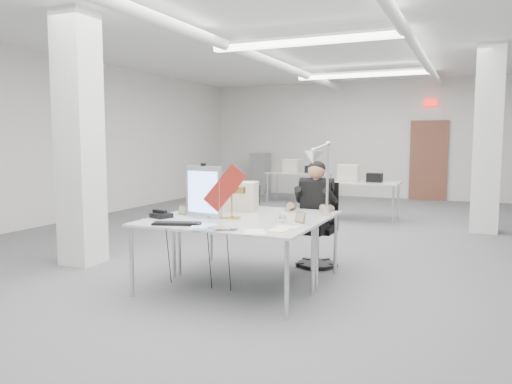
{
  "coord_description": "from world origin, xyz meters",
  "views": [
    {
      "loc": [
        2.32,
        -6.93,
        1.6
      ],
      "look_at": [
        0.15,
        -2.0,
        1.03
      ],
      "focal_mm": 35.0,
      "sensor_mm": 36.0,
      "label": 1
    }
  ],
  "objects_px": {
    "desk_main": "(222,225)",
    "architect_lamp": "(321,181)",
    "beige_monitor": "(241,196)",
    "seated_person": "(316,196)",
    "bankers_lamp": "(232,204)",
    "monitor": "(204,192)",
    "laptop": "(210,229)",
    "desk_phone": "(161,215)",
    "office_chair": "(317,227)"
  },
  "relations": [
    {
      "from": "desk_main",
      "to": "architect_lamp",
      "type": "distance_m",
      "value": 1.16
    },
    {
      "from": "desk_main",
      "to": "architect_lamp",
      "type": "xyz_separation_m",
      "value": [
        0.83,
        0.69,
        0.42
      ]
    },
    {
      "from": "architect_lamp",
      "to": "beige_monitor",
      "type": "bearing_deg",
      "value": 176.04
    },
    {
      "from": "desk_main",
      "to": "seated_person",
      "type": "bearing_deg",
      "value": 70.25
    },
    {
      "from": "seated_person",
      "to": "beige_monitor",
      "type": "distance_m",
      "value": 0.95
    },
    {
      "from": "architect_lamp",
      "to": "bankers_lamp",
      "type": "bearing_deg",
      "value": -149.67
    },
    {
      "from": "desk_main",
      "to": "bankers_lamp",
      "type": "distance_m",
      "value": 0.37
    },
    {
      "from": "seated_person",
      "to": "monitor",
      "type": "distance_m",
      "value": 1.52
    },
    {
      "from": "seated_person",
      "to": "laptop",
      "type": "height_order",
      "value": "seated_person"
    },
    {
      "from": "desk_main",
      "to": "laptop",
      "type": "height_order",
      "value": "laptop"
    },
    {
      "from": "desk_phone",
      "to": "desk_main",
      "type": "bearing_deg",
      "value": 13.94
    },
    {
      "from": "desk_phone",
      "to": "bankers_lamp",
      "type": "bearing_deg",
      "value": 38.9
    },
    {
      "from": "bankers_lamp",
      "to": "monitor",
      "type": "bearing_deg",
      "value": -178.51
    },
    {
      "from": "desk_phone",
      "to": "office_chair",
      "type": "bearing_deg",
      "value": 66.86
    },
    {
      "from": "desk_phone",
      "to": "architect_lamp",
      "type": "distance_m",
      "value": 1.77
    },
    {
      "from": "office_chair",
      "to": "beige_monitor",
      "type": "height_order",
      "value": "beige_monitor"
    },
    {
      "from": "beige_monitor",
      "to": "seated_person",
      "type": "bearing_deg",
      "value": 24.25
    },
    {
      "from": "desk_main",
      "to": "seated_person",
      "type": "distance_m",
      "value": 1.59
    },
    {
      "from": "seated_person",
      "to": "laptop",
      "type": "relative_size",
      "value": 2.31
    },
    {
      "from": "desk_main",
      "to": "beige_monitor",
      "type": "distance_m",
      "value": 0.96
    },
    {
      "from": "seated_person",
      "to": "bankers_lamp",
      "type": "relative_size",
      "value": 2.82
    },
    {
      "from": "desk_main",
      "to": "laptop",
      "type": "distance_m",
      "value": 0.42
    },
    {
      "from": "desk_main",
      "to": "monitor",
      "type": "bearing_deg",
      "value": 143.8
    },
    {
      "from": "laptop",
      "to": "bankers_lamp",
      "type": "relative_size",
      "value": 1.22
    },
    {
      "from": "monitor",
      "to": "laptop",
      "type": "bearing_deg",
      "value": -48.42
    },
    {
      "from": "monitor",
      "to": "bankers_lamp",
      "type": "bearing_deg",
      "value": 19.26
    },
    {
      "from": "seated_person",
      "to": "bankers_lamp",
      "type": "height_order",
      "value": "seated_person"
    },
    {
      "from": "monitor",
      "to": "office_chair",
      "type": "bearing_deg",
      "value": 62.5
    },
    {
      "from": "desk_main",
      "to": "desk_phone",
      "type": "distance_m",
      "value": 0.78
    },
    {
      "from": "bankers_lamp",
      "to": "beige_monitor",
      "type": "bearing_deg",
      "value": 95.65
    },
    {
      "from": "desk_phone",
      "to": "architect_lamp",
      "type": "height_order",
      "value": "architect_lamp"
    },
    {
      "from": "desk_main",
      "to": "office_chair",
      "type": "distance_m",
      "value": 1.65
    },
    {
      "from": "seated_person",
      "to": "monitor",
      "type": "relative_size",
      "value": 1.55
    },
    {
      "from": "office_chair",
      "to": "laptop",
      "type": "bearing_deg",
      "value": -107.66
    },
    {
      "from": "monitor",
      "to": "desk_main",
      "type": "bearing_deg",
      "value": -28.39
    },
    {
      "from": "desk_phone",
      "to": "beige_monitor",
      "type": "xyz_separation_m",
      "value": [
        0.56,
        0.85,
        0.15
      ]
    },
    {
      "from": "laptop",
      "to": "beige_monitor",
      "type": "relative_size",
      "value": 1.04
    },
    {
      "from": "monitor",
      "to": "desk_phone",
      "type": "distance_m",
      "value": 0.53
    },
    {
      "from": "office_chair",
      "to": "architect_lamp",
      "type": "distance_m",
      "value": 1.11
    },
    {
      "from": "beige_monitor",
      "to": "architect_lamp",
      "type": "bearing_deg",
      "value": -25.09
    },
    {
      "from": "bankers_lamp",
      "to": "architect_lamp",
      "type": "height_order",
      "value": "architect_lamp"
    },
    {
      "from": "desk_main",
      "to": "architect_lamp",
      "type": "bearing_deg",
      "value": 39.94
    },
    {
      "from": "desk_phone",
      "to": "beige_monitor",
      "type": "bearing_deg",
      "value": 75.24
    },
    {
      "from": "beige_monitor",
      "to": "laptop",
      "type": "bearing_deg",
      "value": -90.01
    },
    {
      "from": "bankers_lamp",
      "to": "seated_person",
      "type": "bearing_deg",
      "value": 53.03
    },
    {
      "from": "desk_main",
      "to": "laptop",
      "type": "relative_size",
      "value": 4.77
    },
    {
      "from": "seated_person",
      "to": "monitor",
      "type": "xyz_separation_m",
      "value": [
        -0.9,
        -1.22,
        0.14
      ]
    },
    {
      "from": "beige_monitor",
      "to": "monitor",
      "type": "bearing_deg",
      "value": -115.87
    },
    {
      "from": "office_chair",
      "to": "laptop",
      "type": "distance_m",
      "value": 2.02
    },
    {
      "from": "desk_main",
      "to": "monitor",
      "type": "height_order",
      "value": "monitor"
    }
  ]
}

